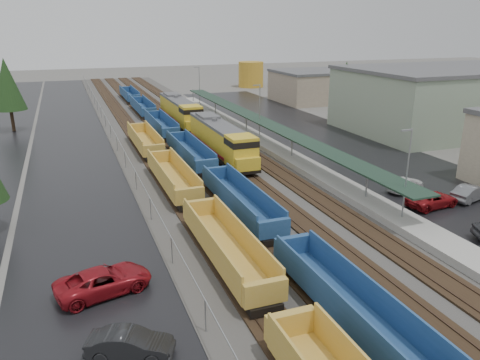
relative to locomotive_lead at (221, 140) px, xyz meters
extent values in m
cube|color=#302D2B|center=(-2.00, 16.00, -2.31)|extent=(20.00, 160.00, 0.08)
cube|color=black|center=(-8.00, 16.00, -2.19)|extent=(2.60, 160.00, 0.15)
cube|color=#473326|center=(-8.72, 16.00, -2.08)|extent=(0.08, 160.00, 0.07)
cube|color=#473326|center=(-7.28, 16.00, -2.08)|extent=(0.08, 160.00, 0.07)
cube|color=black|center=(-4.00, 16.00, -2.19)|extent=(2.60, 160.00, 0.15)
cube|color=#473326|center=(-4.72, 16.00, -2.08)|extent=(0.08, 160.00, 0.07)
cube|color=#473326|center=(-3.28, 16.00, -2.08)|extent=(0.08, 160.00, 0.07)
cube|color=black|center=(0.00, 16.00, -2.19)|extent=(2.60, 160.00, 0.15)
cube|color=#473326|center=(-0.72, 16.00, -2.08)|extent=(0.08, 160.00, 0.07)
cube|color=#473326|center=(0.72, 16.00, -2.08)|extent=(0.08, 160.00, 0.07)
cube|color=black|center=(4.00, 16.00, -2.19)|extent=(2.60, 160.00, 0.15)
cube|color=#473326|center=(3.28, 16.00, -2.08)|extent=(0.08, 160.00, 0.07)
cube|color=#473326|center=(4.72, 16.00, -2.08)|extent=(0.08, 160.00, 0.07)
cube|color=black|center=(-17.00, 16.00, -2.34)|extent=(10.00, 160.00, 0.02)
cube|color=black|center=(17.00, 6.00, -2.34)|extent=(16.00, 100.00, 0.02)
cube|color=#9E9B93|center=(7.50, 6.00, -2.00)|extent=(3.00, 80.00, 0.70)
cylinder|color=gray|center=(7.50, -19.00, -0.45)|extent=(0.16, 0.16, 2.40)
cylinder|color=gray|center=(7.50, -4.00, -0.45)|extent=(0.16, 0.16, 2.40)
cylinder|color=gray|center=(7.50, 11.00, -0.45)|extent=(0.16, 0.16, 2.40)
cylinder|color=gray|center=(7.50, 26.00, -0.45)|extent=(0.16, 0.16, 2.40)
cylinder|color=gray|center=(7.50, 41.00, -0.45)|extent=(0.16, 0.16, 2.40)
cube|color=#1B3125|center=(7.50, 6.00, 0.85)|extent=(2.60, 65.00, 0.15)
cylinder|color=gray|center=(7.50, -24.00, 1.65)|extent=(0.12, 0.12, 8.00)
cube|color=gray|center=(7.00, -24.00, 5.55)|extent=(1.00, 0.15, 0.12)
cylinder|color=gray|center=(7.50, 6.00, 1.65)|extent=(0.12, 0.12, 8.00)
cube|color=gray|center=(7.00, 6.00, 5.55)|extent=(1.00, 0.15, 0.12)
cylinder|color=gray|center=(7.50, 36.00, 1.65)|extent=(0.12, 0.12, 8.00)
cube|color=gray|center=(7.00, 36.00, 5.55)|extent=(1.00, 0.15, 0.12)
cylinder|color=gray|center=(-11.50, -32.00, -1.35)|extent=(0.08, 0.08, 2.00)
cylinder|color=gray|center=(-11.50, -24.00, -1.35)|extent=(0.08, 0.08, 2.00)
cylinder|color=gray|center=(-11.50, -16.00, -1.35)|extent=(0.08, 0.08, 2.00)
cylinder|color=gray|center=(-11.50, -8.00, -1.35)|extent=(0.08, 0.08, 2.00)
cylinder|color=gray|center=(-11.50, 0.00, -1.35)|extent=(0.08, 0.08, 2.00)
cylinder|color=gray|center=(-11.50, 8.00, -1.35)|extent=(0.08, 0.08, 2.00)
cylinder|color=gray|center=(-11.50, 16.00, -1.35)|extent=(0.08, 0.08, 2.00)
cylinder|color=gray|center=(-11.50, 24.00, -1.35)|extent=(0.08, 0.08, 2.00)
cylinder|color=gray|center=(-11.50, 32.00, -1.35)|extent=(0.08, 0.08, 2.00)
cylinder|color=gray|center=(-11.50, 40.00, -1.35)|extent=(0.08, 0.08, 2.00)
cylinder|color=gray|center=(-11.50, 48.00, -1.35)|extent=(0.08, 0.08, 2.00)
cylinder|color=gray|center=(-11.50, 56.00, -1.35)|extent=(0.08, 0.08, 2.00)
cylinder|color=gray|center=(-11.50, 64.00, -1.35)|extent=(0.08, 0.08, 2.00)
cylinder|color=gray|center=(-11.50, 72.00, -1.35)|extent=(0.08, 0.08, 2.00)
cylinder|color=gray|center=(-11.50, 80.00, -1.35)|extent=(0.08, 0.08, 2.00)
cylinder|color=gray|center=(-11.50, 88.00, -1.35)|extent=(0.08, 0.08, 2.00)
cube|color=gray|center=(-11.50, 16.00, -0.35)|extent=(0.05, 160.00, 0.05)
cube|color=gray|center=(38.00, 4.00, 2.15)|extent=(30.00, 20.00, 9.00)
cube|color=#59595B|center=(38.00, 4.00, 6.90)|extent=(30.60, 20.40, 0.50)
cube|color=gray|center=(34.00, 36.00, 0.65)|extent=(18.00, 14.00, 6.00)
cube|color=#59595B|center=(34.00, 36.00, 3.90)|extent=(18.36, 14.28, 0.50)
ellipsoid|color=#4B5B47|center=(-32.00, 156.00, -2.35)|extent=(154.00, 110.00, 19.80)
ellipsoid|color=#4B5B47|center=(38.00, 166.00, -2.35)|extent=(196.00, 140.00, 25.20)
ellipsoid|color=#4B5B47|center=(108.00, 176.00, -2.35)|extent=(168.00, 120.00, 21.60)
cylinder|color=#332316|center=(-25.00, 26.00, -0.70)|extent=(0.50, 0.50, 3.30)
cone|color=#1A3113|center=(-25.00, 26.00, 4.80)|extent=(4.84, 4.84, 7.70)
cylinder|color=#332316|center=(26.00, 14.00, -0.85)|extent=(0.50, 0.50, 3.00)
cone|color=#1A3113|center=(26.00, 14.00, 4.15)|extent=(4.40, 4.40, 7.00)
cube|color=black|center=(0.00, 0.69, -1.52)|extent=(2.90, 19.31, 0.39)
cube|color=gold|center=(0.00, 1.65, 0.12)|extent=(2.70, 15.45, 2.90)
cube|color=gold|center=(0.00, -6.85, 0.32)|extent=(2.90, 3.09, 3.28)
cube|color=black|center=(0.00, -6.85, 1.28)|extent=(2.94, 3.14, 0.68)
cube|color=gold|center=(0.00, -8.58, -0.65)|extent=(2.70, 0.97, 1.35)
cube|color=#59595B|center=(0.00, 1.65, 1.67)|extent=(2.75, 15.45, 0.34)
cube|color=maroon|center=(-1.37, 1.65, -1.04)|extent=(0.04, 15.45, 0.34)
cube|color=maroon|center=(1.37, 1.65, -1.04)|extent=(0.04, 15.45, 0.34)
cube|color=black|center=(0.00, 0.69, -1.91)|extent=(2.12, 5.79, 0.58)
cube|color=black|center=(0.00, -6.07, -1.81)|extent=(2.32, 3.86, 0.48)
cube|color=black|center=(0.00, 7.44, -1.81)|extent=(2.32, 3.86, 0.48)
cylinder|color=#59595B|center=(0.00, 2.62, 1.96)|extent=(0.68, 0.68, 0.48)
cube|color=#59595B|center=(0.00, 5.51, 1.91)|extent=(2.32, 3.86, 0.48)
cube|color=black|center=(0.00, 21.69, -1.52)|extent=(2.90, 19.31, 0.39)
cube|color=gold|center=(0.00, 22.65, 0.12)|extent=(2.70, 15.45, 2.90)
cube|color=gold|center=(0.00, 14.15, 0.32)|extent=(2.90, 3.09, 3.28)
cube|color=black|center=(0.00, 14.15, 1.28)|extent=(2.94, 3.14, 0.68)
cube|color=gold|center=(0.00, 12.42, -0.65)|extent=(2.70, 0.97, 1.35)
cube|color=#59595B|center=(0.00, 22.65, 1.67)|extent=(2.75, 15.45, 0.34)
cube|color=maroon|center=(-1.37, 22.65, -1.04)|extent=(0.04, 15.45, 0.34)
cube|color=maroon|center=(1.37, 22.65, -1.04)|extent=(0.04, 15.45, 0.34)
cube|color=black|center=(0.00, 21.69, -1.91)|extent=(2.12, 5.79, 0.58)
cube|color=black|center=(0.00, 14.93, -1.81)|extent=(2.32, 3.86, 0.48)
cube|color=black|center=(0.00, 28.44, -1.81)|extent=(2.32, 3.86, 0.48)
cylinder|color=#59595B|center=(0.00, 23.62, 1.96)|extent=(0.68, 0.68, 0.48)
cube|color=#59595B|center=(0.00, 26.51, 1.91)|extent=(2.32, 3.86, 0.48)
cube|color=gold|center=(-8.00, -34.85, -0.81)|extent=(2.59, 0.50, 1.39)
cube|color=black|center=(-8.00, -35.54, -1.80)|extent=(1.99, 2.19, 0.50)
cube|color=gold|center=(-8.00, -25.13, -1.50)|extent=(2.59, 12.87, 0.25)
cube|color=gold|center=(-9.24, -25.13, -0.61)|extent=(0.15, 12.87, 1.79)
cube|color=gold|center=(-6.76, -25.13, -0.61)|extent=(0.15, 12.87, 1.79)
cube|color=gold|center=(-8.00, -31.76, -0.81)|extent=(2.59, 0.50, 1.39)
cube|color=gold|center=(-8.00, -18.49, -0.81)|extent=(2.59, 0.50, 1.39)
cube|color=black|center=(-8.00, -31.06, -1.80)|extent=(1.99, 2.19, 0.50)
cube|color=black|center=(-8.00, -19.19, -1.80)|extent=(1.99, 2.19, 0.50)
cube|color=gold|center=(-8.00, -8.77, -1.50)|extent=(2.59, 12.87, 0.25)
cube|color=gold|center=(-9.24, -8.77, -0.61)|extent=(0.15, 12.87, 1.79)
cube|color=gold|center=(-6.76, -8.77, -0.61)|extent=(0.15, 12.87, 1.79)
cube|color=gold|center=(-8.00, -15.41, -0.81)|extent=(2.59, 0.50, 1.39)
cube|color=gold|center=(-8.00, -2.14, -0.81)|extent=(2.59, 0.50, 1.39)
cube|color=black|center=(-8.00, -14.71, -1.80)|extent=(1.99, 2.19, 0.50)
cube|color=black|center=(-8.00, -2.84, -1.80)|extent=(1.99, 2.19, 0.50)
cube|color=gold|center=(-8.00, 7.58, -1.50)|extent=(2.59, 12.87, 0.25)
cube|color=gold|center=(-9.24, 7.58, -0.61)|extent=(0.15, 12.87, 1.79)
cube|color=gold|center=(-6.76, 7.58, -0.61)|extent=(0.15, 12.87, 1.79)
cube|color=gold|center=(-8.00, 0.94, -0.81)|extent=(2.59, 0.50, 1.39)
cube|color=gold|center=(-8.00, 14.21, -0.81)|extent=(2.59, 0.50, 1.39)
cube|color=black|center=(-8.00, 1.64, -1.80)|extent=(1.99, 2.19, 0.50)
cube|color=black|center=(-8.00, 13.52, -1.80)|extent=(1.99, 2.19, 0.50)
cube|color=navy|center=(-4.00, -34.08, -1.52)|extent=(2.50, 13.62, 0.24)
cube|color=navy|center=(-5.20, -34.08, -0.65)|extent=(0.14, 13.62, 1.73)
cube|color=navy|center=(-2.80, -34.08, -0.65)|extent=(0.14, 13.62, 1.73)
cube|color=navy|center=(-4.00, -27.07, -0.85)|extent=(2.50, 0.48, 1.35)
cube|color=black|center=(-4.00, -27.75, -1.81)|extent=(1.93, 2.12, 0.48)
cube|color=navy|center=(-4.00, -17.08, -1.52)|extent=(2.50, 13.62, 0.24)
cube|color=navy|center=(-5.20, -17.08, -0.65)|extent=(0.14, 13.62, 1.73)
cube|color=navy|center=(-2.80, -17.08, -0.65)|extent=(0.14, 13.62, 1.73)
cube|color=navy|center=(-4.00, -24.09, -0.85)|extent=(2.50, 0.48, 1.35)
cube|color=navy|center=(-4.00, -10.08, -0.85)|extent=(2.50, 0.48, 1.35)
cube|color=black|center=(-4.00, -23.41, -1.81)|extent=(1.93, 2.12, 0.48)
cube|color=black|center=(-4.00, -10.75, -1.81)|extent=(1.93, 2.12, 0.48)
cube|color=navy|center=(-4.00, -0.09, -1.52)|extent=(2.50, 13.62, 0.24)
cube|color=navy|center=(-5.20, -0.09, -0.65)|extent=(0.14, 13.62, 1.73)
cube|color=navy|center=(-2.80, -0.09, -0.65)|extent=(0.14, 13.62, 1.73)
cube|color=navy|center=(-4.00, -7.09, -0.85)|extent=(2.50, 0.48, 1.35)
cube|color=navy|center=(-4.00, 6.92, -0.85)|extent=(2.50, 0.48, 1.35)
cube|color=black|center=(-4.00, -6.42, -1.81)|extent=(1.93, 2.12, 0.48)
cube|color=black|center=(-4.00, 6.24, -1.81)|extent=(1.93, 2.12, 0.48)
cube|color=navy|center=(-4.00, 16.91, -1.52)|extent=(2.50, 13.62, 0.24)
cube|color=navy|center=(-5.20, 16.91, -0.65)|extent=(0.14, 13.62, 1.73)
cube|color=navy|center=(-2.80, 16.91, -0.65)|extent=(0.14, 13.62, 1.73)
cube|color=navy|center=(-4.00, 9.90, -0.85)|extent=(2.50, 0.48, 1.35)
cube|color=navy|center=(-4.00, 23.91, -0.85)|extent=(2.50, 0.48, 1.35)
cube|color=black|center=(-4.00, 10.58, -1.81)|extent=(1.93, 2.12, 0.48)
cube|color=black|center=(-4.00, 23.24, -1.81)|extent=(1.93, 2.12, 0.48)
cube|color=navy|center=(-4.00, 33.90, -1.52)|extent=(2.50, 13.62, 0.24)
cube|color=navy|center=(-5.20, 33.90, -0.65)|extent=(0.14, 13.62, 1.73)
cube|color=navy|center=(-2.80, 33.90, -0.65)|extent=(0.14, 13.62, 1.73)
cube|color=navy|center=(-4.00, 26.90, -0.85)|extent=(2.50, 0.48, 1.35)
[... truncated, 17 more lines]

